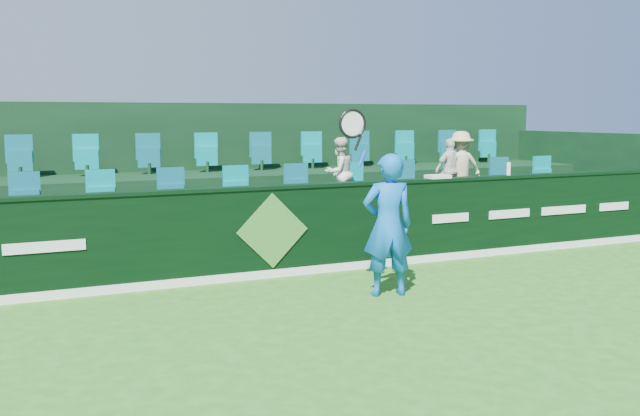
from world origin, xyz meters
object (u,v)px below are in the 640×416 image
spectator_right (460,166)px  spectator_left (339,173)px  spectator_middle (450,170)px  tennis_player (388,224)px  towel (438,176)px  drinks_bottle (509,169)px

spectator_right → spectator_left: bearing=9.4°
spectator_middle → spectator_right: bearing=174.3°
tennis_player → spectator_middle: tennis_player is taller
tennis_player → spectator_right: size_ratio=1.97×
spectator_middle → spectator_left: bearing=-5.7°
towel → drinks_bottle: bearing=0.0°
tennis_player → towel: 2.55m
drinks_bottle → spectator_right: bearing=99.8°
tennis_player → spectator_left: tennis_player is taller
spectator_middle → drinks_bottle: size_ratio=5.22×
tennis_player → spectator_left: size_ratio=2.10×
spectator_right → drinks_bottle: bearing=109.2°
tennis_player → drinks_bottle: size_ratio=11.47×
tennis_player → spectator_middle: (2.90, 2.79, 0.42)m
towel → spectator_right: bearing=42.2°
spectator_left → spectator_middle: size_ratio=1.05×
tennis_player → spectator_right: (3.12, 2.79, 0.48)m
tennis_player → towel: size_ratio=6.65×
tennis_player → spectator_right: tennis_player is taller
towel → drinks_bottle: 1.43m
spectator_middle → spectator_right: 0.23m
spectator_middle → towel: spectator_middle is taller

